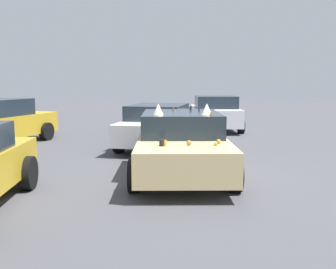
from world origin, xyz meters
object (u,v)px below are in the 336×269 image
art_car_decorated (181,143)px  parked_sedan_far_right (215,113)px  parked_sedan_near_left (0,122)px  parked_sedan_row_back_far (160,125)px

art_car_decorated → parked_sedan_far_right: art_car_decorated is taller
art_car_decorated → parked_sedan_near_left: art_car_decorated is taller
art_car_decorated → parked_sedan_row_back_far: bearing=-171.8°
art_car_decorated → parked_sedan_near_left: 7.12m
parked_sedan_far_right → parked_sedan_near_left: parked_sedan_near_left is taller
parked_sedan_row_back_far → parked_sedan_near_left: (0.10, 5.30, 0.05)m
art_car_decorated → parked_sedan_row_back_far: 3.72m
parked_sedan_far_right → parked_sedan_near_left: 8.56m
art_car_decorated → parked_sedan_near_left: bearing=-125.2°
parked_sedan_near_left → parked_sedan_far_right: bearing=-45.2°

